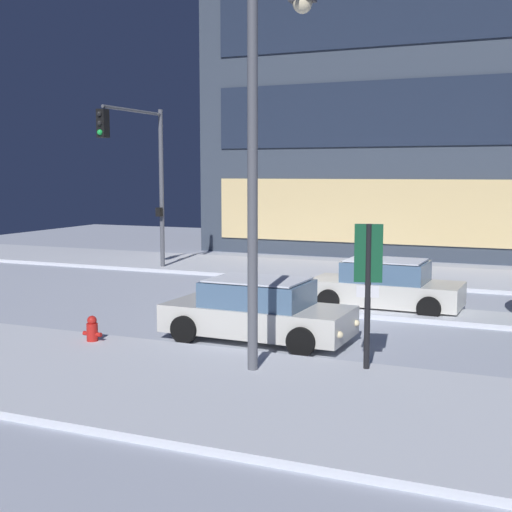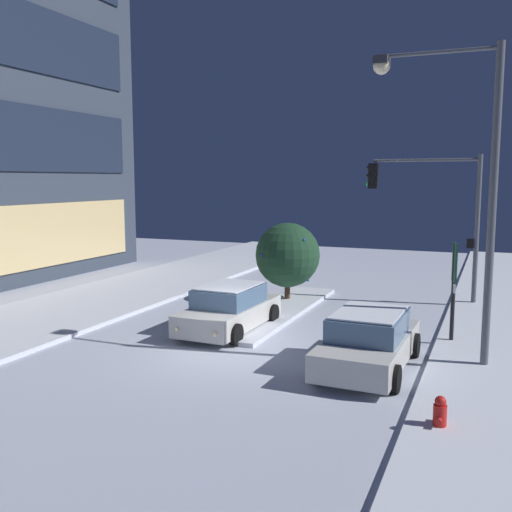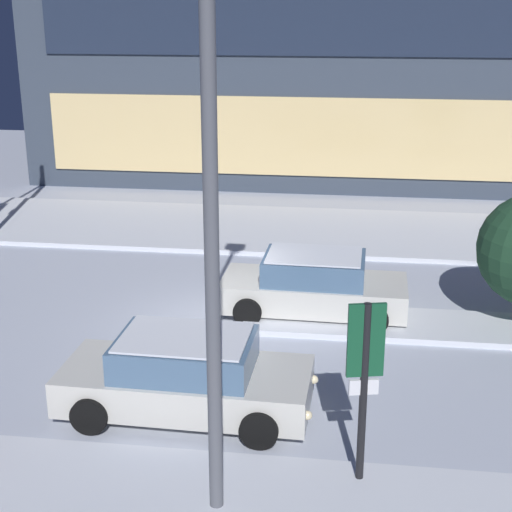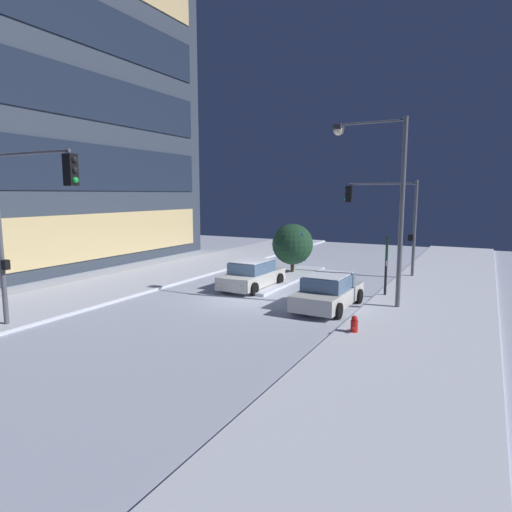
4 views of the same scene
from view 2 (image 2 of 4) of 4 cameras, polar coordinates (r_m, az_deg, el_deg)
ground at (r=16.31m, az=-2.53°, el=-9.67°), size 52.00×52.00×0.00m
curb_strip_far at (r=20.72m, az=-22.54°, el=-6.30°), size 52.00×5.20×0.14m
median_strip at (r=21.18m, az=2.20°, el=-5.42°), size 9.00×1.80×0.14m
car_near at (r=15.25m, az=11.04°, el=-8.25°), size 4.59×2.19×1.49m
car_far at (r=18.59m, az=-2.63°, el=-5.24°), size 4.47×2.12×1.49m
traffic_light_corner_near_right at (r=23.48m, az=16.93°, el=5.14°), size 0.32×4.35×5.76m
street_lamp_arched at (r=15.49m, az=19.38°, el=8.72°), size 0.56×3.14×8.10m
fire_hydrant at (r=12.02m, az=17.66°, el=-14.70°), size 0.48×0.26×0.73m
parking_info_sign at (r=17.78m, az=18.91°, el=-2.25°), size 0.55×0.18×3.01m
decorated_tree_median at (r=22.72m, az=3.13°, el=0.10°), size 2.54×2.54×3.15m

